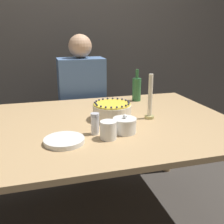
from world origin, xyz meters
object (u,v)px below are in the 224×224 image
object	(u,v)px
cake	(112,111)
person_man_blue_shirt	(83,114)
sugar_shaker	(95,124)
candle	(150,101)
sugar_bowl	(125,125)
bottle	(137,89)

from	to	relation	value
cake	person_man_blue_shirt	xyz separation A→B (m)	(-0.07, 0.76, -0.25)
sugar_shaker	candle	bearing A→B (deg)	23.18
sugar_bowl	person_man_blue_shirt	size ratio (longest dim) A/B	0.10
cake	sugar_bowl	distance (m)	0.24
cake	sugar_shaker	distance (m)	0.27
sugar_bowl	candle	distance (m)	0.31
bottle	person_man_blue_shirt	size ratio (longest dim) A/B	0.20
bottle	sugar_shaker	bearing A→B (deg)	-127.68
candle	bottle	size ratio (longest dim) A/B	1.14
candle	person_man_blue_shirt	size ratio (longest dim) A/B	0.23
sugar_shaker	person_man_blue_shirt	bearing A→B (deg)	84.92
sugar_bowl	candle	size ratio (longest dim) A/B	0.46
sugar_shaker	bottle	world-z (taller)	bottle
sugar_shaker	bottle	xyz separation A→B (m)	(0.47, 0.60, 0.04)
candle	person_man_blue_shirt	bearing A→B (deg)	110.55
candle	person_man_blue_shirt	world-z (taller)	person_man_blue_shirt
sugar_bowl	candle	bearing A→B (deg)	39.28
bottle	person_man_blue_shirt	xyz separation A→B (m)	(-0.38, 0.37, -0.29)
sugar_bowl	sugar_shaker	size ratio (longest dim) A/B	1.11
sugar_bowl	sugar_shaker	bearing A→B (deg)	172.67
cake	bottle	xyz separation A→B (m)	(0.31, 0.39, 0.04)
cake	sugar_shaker	bearing A→B (deg)	-125.74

